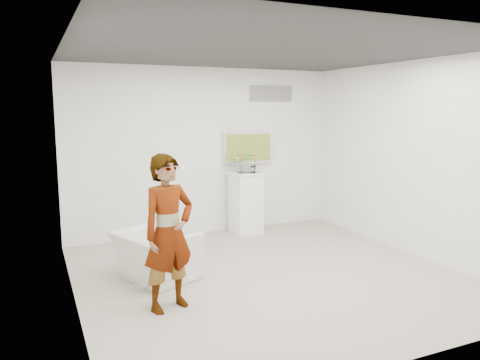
{
  "coord_description": "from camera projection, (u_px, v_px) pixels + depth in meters",
  "views": [
    {
      "loc": [
        -2.88,
        -5.48,
        2.27
      ],
      "look_at": [
        -0.14,
        0.6,
        1.25
      ],
      "focal_mm": 35.0,
      "sensor_mm": 36.0,
      "label": 1
    }
  ],
  "objects": [
    {
      "name": "room",
      "position": [
        268.0,
        167.0,
        6.22
      ],
      "size": [
        5.01,
        5.01,
        3.0
      ],
      "color": "#A3A095",
      "rests_on": "ground"
    },
    {
      "name": "floor_uplight",
      "position": [
        250.0,
        222.0,
        8.89
      ],
      "size": [
        0.21,
        0.21,
        0.26
      ],
      "primitive_type": "cylinder",
      "rotation": [
        0.0,
        0.0,
        -0.31
      ],
      "color": "white",
      "rests_on": "room"
    },
    {
      "name": "person",
      "position": [
        168.0,
        233.0,
        5.25
      ],
      "size": [
        0.75,
        0.61,
        1.78
      ],
      "primitive_type": "imported",
      "rotation": [
        0.0,
        0.0,
        0.33
      ],
      "color": "silver",
      "rests_on": "room"
    },
    {
      "name": "wii_remote",
      "position": [
        178.0,
        167.0,
        5.42
      ],
      "size": [
        0.11,
        0.14,
        0.04
      ],
      "primitive_type": "cube",
      "rotation": [
        0.0,
        0.0,
        0.59
      ],
      "color": "white",
      "rests_on": "person"
    },
    {
      "name": "pedestal",
      "position": [
        246.0,
        203.0,
        8.59
      ],
      "size": [
        0.57,
        0.57,
        1.12
      ],
      "primitive_type": "cube",
      "rotation": [
        0.0,
        0.0,
        0.04
      ],
      "color": "white",
      "rests_on": "room"
    },
    {
      "name": "tv",
      "position": [
        248.0,
        147.0,
        8.77
      ],
      "size": [
        1.0,
        0.08,
        0.6
      ],
      "primitive_type": "cube",
      "color": "silver",
      "rests_on": "room"
    },
    {
      "name": "vitrine",
      "position": [
        246.0,
        164.0,
        8.48
      ],
      "size": [
        0.37,
        0.37,
        0.3
      ],
      "primitive_type": "cube",
      "rotation": [
        0.0,
        0.0,
        -0.24
      ],
      "color": "white",
      "rests_on": "pedestal"
    },
    {
      "name": "armchair",
      "position": [
        156.0,
        255.0,
        6.26
      ],
      "size": [
        1.17,
        1.25,
        0.65
      ],
      "primitive_type": "imported",
      "rotation": [
        0.0,
        0.0,
        1.93
      ],
      "color": "silver",
      "rests_on": "room"
    },
    {
      "name": "logo_decal",
      "position": [
        271.0,
        94.0,
        8.85
      ],
      "size": [
        0.9,
        0.02,
        0.3
      ],
      "primitive_type": "cube",
      "color": "gray",
      "rests_on": "room"
    },
    {
      "name": "console",
      "position": [
        246.0,
        166.0,
        8.49
      ],
      "size": [
        0.1,
        0.17,
        0.22
      ],
      "primitive_type": "cube",
      "rotation": [
        0.0,
        0.0,
        0.34
      ],
      "color": "white",
      "rests_on": "pedestal"
    }
  ]
}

